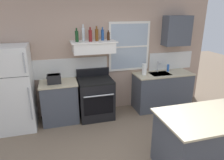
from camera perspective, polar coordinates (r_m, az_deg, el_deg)
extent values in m
cube|color=tan|center=(4.82, -2.76, 6.70)|extent=(5.40, 0.06, 2.70)
cube|color=silver|center=(4.72, -16.35, 2.92)|extent=(2.50, 0.02, 0.44)
cube|color=silver|center=(5.51, 16.01, 5.19)|extent=(1.20, 0.02, 0.44)
cube|color=white|center=(4.92, 4.83, 9.28)|extent=(1.00, 0.04, 1.15)
cube|color=#9EADBC|center=(4.91, 4.89, 9.25)|extent=(0.90, 0.01, 1.05)
cube|color=white|center=(4.90, 4.91, 9.24)|extent=(0.90, 0.02, 0.04)
cube|color=white|center=(4.54, -25.51, -2.28)|extent=(0.70, 0.68, 1.74)
cube|color=#333333|center=(4.12, -26.88, 0.56)|extent=(0.69, 0.00, 0.01)
cylinder|color=#A5A8AD|center=(4.23, -21.86, -6.25)|extent=(0.02, 0.02, 0.67)
cylinder|color=#A5A8AD|center=(3.97, -23.28, 4.41)|extent=(0.02, 0.02, 0.37)
cube|color=#474C56|center=(4.68, -14.34, -6.06)|extent=(0.76, 0.60, 0.88)
cube|color=#C6B793|center=(4.51, -14.80, -0.80)|extent=(0.79, 0.63, 0.03)
cube|color=black|center=(4.43, -15.86, 0.27)|extent=(0.28, 0.20, 0.19)
cube|color=black|center=(4.41, -15.97, 1.37)|extent=(0.24, 0.16, 0.01)
cube|color=black|center=(4.43, -17.77, 0.53)|extent=(0.02, 0.03, 0.02)
cube|color=black|center=(4.71, -4.54, -5.37)|extent=(0.76, 0.64, 0.87)
cube|color=black|center=(4.54, -4.68, -0.13)|extent=(0.76, 0.64, 0.04)
cube|color=black|center=(4.78, -5.40, 2.21)|extent=(0.76, 0.06, 0.18)
cube|color=black|center=(4.43, -3.69, -7.21)|extent=(0.65, 0.01, 0.40)
cylinder|color=silver|center=(4.29, -3.67, -4.42)|extent=(0.65, 0.03, 0.03)
cube|color=white|center=(4.46, -5.19, 9.05)|extent=(0.88, 0.48, 0.22)
cube|color=#262628|center=(4.26, -4.58, 7.50)|extent=(0.75, 0.02, 0.04)
cube|color=white|center=(4.44, -5.23, 10.61)|extent=(0.96, 0.52, 0.02)
cylinder|color=#143819|center=(4.34, -9.78, 11.90)|extent=(0.07, 0.07, 0.22)
cylinder|color=#143819|center=(4.33, -9.89, 13.74)|extent=(0.03, 0.03, 0.06)
cylinder|color=silver|center=(4.44, -7.98, 12.47)|extent=(0.06, 0.06, 0.28)
cylinder|color=silver|center=(4.43, -8.08, 14.68)|extent=(0.03, 0.03, 0.07)
cylinder|color=maroon|center=(4.36, -6.05, 12.14)|extent=(0.07, 0.07, 0.23)
cylinder|color=maroon|center=(4.34, -6.12, 14.06)|extent=(0.03, 0.03, 0.06)
cylinder|color=brown|center=(4.43, -4.27, 12.39)|extent=(0.07, 0.07, 0.25)
cylinder|color=brown|center=(4.42, -4.32, 14.38)|extent=(0.03, 0.03, 0.06)
cylinder|color=#1E478C|center=(4.51, -2.65, 12.41)|extent=(0.07, 0.07, 0.23)
cylinder|color=#1E478C|center=(4.50, -2.68, 14.20)|extent=(0.03, 0.03, 0.06)
cylinder|color=#381E0F|center=(4.53, -1.01, 12.10)|extent=(0.06, 0.06, 0.17)
cylinder|color=#381E0F|center=(4.52, -1.02, 13.44)|extent=(0.03, 0.03, 0.04)
cube|color=#474C56|center=(5.31, 13.70, -2.96)|extent=(1.40, 0.60, 0.88)
cube|color=#C6B793|center=(5.16, 14.09, 1.73)|extent=(1.43, 0.63, 0.03)
cube|color=#B7BABC|center=(5.09, 13.22, 1.68)|extent=(0.48, 0.36, 0.01)
cylinder|color=silver|center=(5.17, 12.61, 3.68)|extent=(0.03, 0.03, 0.28)
cylinder|color=silver|center=(5.07, 13.12, 4.75)|extent=(0.02, 0.16, 0.02)
cylinder|color=white|center=(4.89, 9.01, 2.97)|extent=(0.11, 0.11, 0.27)
cylinder|color=blue|center=(5.30, 15.35, 3.27)|extent=(0.06, 0.06, 0.18)
cube|color=#474C56|center=(3.56, 24.09, -15.77)|extent=(1.32, 0.82, 0.88)
cube|color=#C6B793|center=(3.33, 25.14, -9.26)|extent=(1.40, 0.90, 0.03)
cube|color=#474C56|center=(5.27, 17.62, 12.96)|extent=(0.64, 0.32, 0.70)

